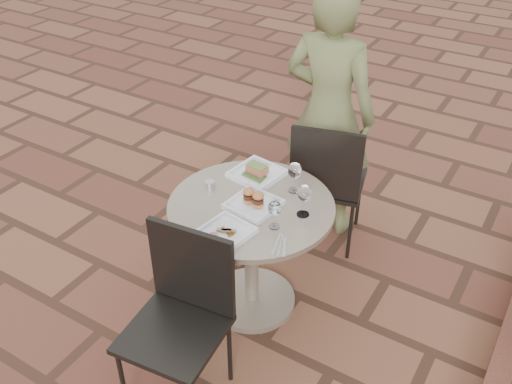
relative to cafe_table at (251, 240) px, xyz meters
The scene contains 13 objects.
ground 0.57m from the cafe_table, 131.45° to the right, with size 60.00×60.00×0.00m, color brown.
cafe_table is the anchor object (origin of this frame).
chair_far 0.73m from the cafe_table, 80.48° to the left, with size 0.54×0.54×0.93m.
chair_near 0.65m from the cafe_table, 88.15° to the right, with size 0.49×0.49×0.93m.
diner 1.03m from the cafe_table, 90.51° to the left, with size 0.62×0.41×1.71m, color #606638.
plate_salmon 0.39m from the cafe_table, 115.03° to the left, with size 0.30×0.30×0.07m.
plate_sliders 0.28m from the cafe_table, 28.71° to the right, with size 0.27×0.27×0.16m.
plate_tuna 0.38m from the cafe_table, 84.73° to the right, with size 0.26×0.26×0.03m.
wine_glass_right 0.42m from the cafe_table, 27.41° to the right, with size 0.07×0.07×0.16m.
wine_glass_mid 0.46m from the cafe_table, 60.12° to the left, with size 0.08×0.08×0.18m.
wine_glass_far 0.47m from the cafe_table, 12.52° to the left, with size 0.08×0.08×0.19m.
steel_ramekin 0.39m from the cafe_table, behind, with size 0.06×0.06×0.04m, color silver.
cutlery_set 0.45m from the cafe_table, 35.91° to the right, with size 0.08×0.18×0.00m, color silver, non-canonical shape.
Camera 1 is at (1.51, -1.87, 2.52)m, focal length 40.00 mm.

